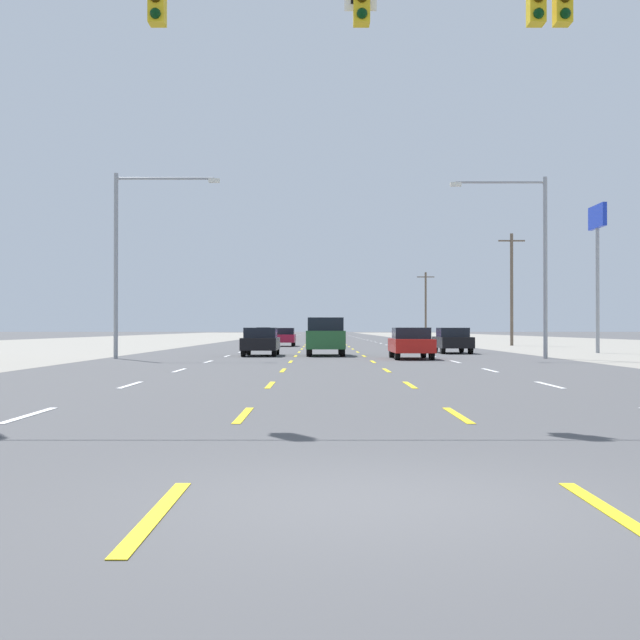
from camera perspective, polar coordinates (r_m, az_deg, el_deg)
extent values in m
plane|color=#4C4C4F|center=(73.10, 0.14, -1.67)|extent=(572.00, 572.00, 0.00)
cube|color=gray|center=(77.01, -18.62, -1.59)|extent=(28.00, 440.00, 0.01)
cube|color=gray|center=(77.33, 18.81, -1.58)|extent=(28.00, 440.00, 0.01)
cube|color=white|center=(14.93, -18.91, -5.97)|extent=(0.14, 2.60, 0.01)
cube|color=white|center=(22.14, -12.68, -4.21)|extent=(0.14, 2.60, 0.01)
cube|color=white|center=(29.50, -9.54, -3.30)|extent=(0.14, 2.60, 0.01)
cube|color=white|center=(36.92, -7.66, -2.75)|extent=(0.14, 2.60, 0.01)
cube|color=white|center=(44.36, -6.41, -2.39)|extent=(0.14, 2.60, 0.01)
cube|color=white|center=(51.82, -5.52, -2.12)|extent=(0.14, 2.60, 0.01)
cube|color=white|center=(59.29, -4.85, -1.93)|extent=(0.14, 2.60, 0.01)
cube|color=white|center=(66.77, -4.34, -1.77)|extent=(0.14, 2.60, 0.01)
cube|color=white|center=(74.25, -3.93, -1.65)|extent=(0.14, 2.60, 0.01)
cube|color=white|center=(81.73, -3.59, -1.55)|extent=(0.14, 2.60, 0.01)
cube|color=white|center=(89.22, -3.31, -1.47)|extent=(0.14, 2.60, 0.01)
cube|color=white|center=(96.71, -3.07, -1.40)|extent=(0.14, 2.60, 0.01)
cube|color=white|center=(104.20, -2.87, -1.34)|extent=(0.14, 2.60, 0.01)
cube|color=white|center=(111.69, -2.69, -1.28)|extent=(0.14, 2.60, 0.01)
cube|color=white|center=(119.19, -2.54, -1.24)|extent=(0.14, 2.60, 0.01)
cube|color=white|center=(126.68, -2.41, -1.20)|extent=(0.14, 2.60, 0.01)
cube|color=white|center=(134.17, -2.28, -1.16)|extent=(0.14, 2.60, 0.01)
cube|color=white|center=(141.67, -2.18, -1.13)|extent=(0.14, 2.60, 0.01)
cube|color=white|center=(149.16, -2.08, -1.10)|extent=(0.14, 2.60, 0.01)
cube|color=white|center=(156.66, -1.99, -1.08)|extent=(0.14, 2.60, 0.01)
cube|color=white|center=(164.16, -1.91, -1.05)|extent=(0.14, 2.60, 0.01)
cube|color=white|center=(171.65, -1.84, -1.03)|extent=(0.14, 2.60, 0.01)
cube|color=white|center=(179.15, -1.78, -1.01)|extent=(0.14, 2.60, 0.01)
cube|color=white|center=(186.65, -1.71, -0.99)|extent=(0.14, 2.60, 0.01)
cube|color=white|center=(194.15, -1.66, -0.98)|extent=(0.14, 2.60, 0.01)
cube|color=white|center=(201.64, -1.61, -0.96)|extent=(0.14, 2.60, 0.01)
cube|color=white|center=(209.14, -1.56, -0.95)|extent=(0.14, 2.60, 0.01)
cube|color=white|center=(216.64, -1.51, -0.93)|extent=(0.14, 2.60, 0.01)
cube|color=white|center=(224.14, -1.47, -0.92)|extent=(0.14, 2.60, 0.01)
cube|color=yellow|center=(6.85, -11.03, -12.49)|extent=(0.14, 2.60, 0.01)
cube|color=yellow|center=(14.21, -5.33, -6.28)|extent=(0.14, 2.60, 0.01)
cube|color=yellow|center=(21.66, -3.57, -4.31)|extent=(0.14, 2.60, 0.01)
cube|color=yellow|center=(29.14, -2.72, -3.34)|extent=(0.14, 2.60, 0.01)
cube|color=yellow|center=(36.63, -2.21, -2.78)|extent=(0.14, 2.60, 0.01)
cube|color=yellow|center=(44.12, -1.88, -2.40)|extent=(0.14, 2.60, 0.01)
cube|color=yellow|center=(51.62, -1.64, -2.13)|extent=(0.14, 2.60, 0.01)
cube|color=yellow|center=(59.11, -1.47, -1.93)|extent=(0.14, 2.60, 0.01)
cube|color=yellow|center=(66.61, -1.33, -1.78)|extent=(0.14, 2.60, 0.01)
cube|color=yellow|center=(74.11, -1.22, -1.65)|extent=(0.14, 2.60, 0.01)
cube|color=yellow|center=(81.60, -1.13, -1.55)|extent=(0.14, 2.60, 0.01)
cube|color=yellow|center=(89.10, -1.06, -1.47)|extent=(0.14, 2.60, 0.01)
cube|color=yellow|center=(96.60, -1.00, -1.40)|extent=(0.14, 2.60, 0.01)
cube|color=yellow|center=(104.10, -0.94, -1.34)|extent=(0.14, 2.60, 0.01)
cube|color=yellow|center=(111.60, -0.90, -1.29)|extent=(0.14, 2.60, 0.01)
cube|color=yellow|center=(119.10, -0.86, -1.24)|extent=(0.14, 2.60, 0.01)
cube|color=yellow|center=(126.60, -0.82, -1.20)|extent=(0.14, 2.60, 0.01)
cube|color=yellow|center=(134.10, -0.79, -1.16)|extent=(0.14, 2.60, 0.01)
cube|color=yellow|center=(141.59, -0.76, -1.13)|extent=(0.14, 2.60, 0.01)
cube|color=yellow|center=(149.09, -0.74, -1.10)|extent=(0.14, 2.60, 0.01)
cube|color=yellow|center=(156.59, -0.71, -1.08)|extent=(0.14, 2.60, 0.01)
cube|color=yellow|center=(164.09, -0.69, -1.05)|extent=(0.14, 2.60, 0.01)
cube|color=yellow|center=(171.59, -0.67, -1.03)|extent=(0.14, 2.60, 0.01)
cube|color=yellow|center=(179.09, -0.66, -1.01)|extent=(0.14, 2.60, 0.01)
cube|color=yellow|center=(186.59, -0.64, -0.99)|extent=(0.14, 2.60, 0.01)
cube|color=yellow|center=(194.09, -0.62, -0.98)|extent=(0.14, 2.60, 0.01)
cube|color=yellow|center=(201.59, -0.61, -0.96)|extent=(0.14, 2.60, 0.01)
cube|color=yellow|center=(209.09, -0.60, -0.95)|extent=(0.14, 2.60, 0.01)
cube|color=yellow|center=(216.59, -0.59, -0.93)|extent=(0.14, 2.60, 0.01)
cube|color=yellow|center=(224.09, -0.58, -0.92)|extent=(0.14, 2.60, 0.01)
cube|color=yellow|center=(7.10, 18.66, -12.04)|extent=(0.14, 2.60, 0.01)
cube|color=yellow|center=(14.33, 8.83, -6.23)|extent=(0.14, 2.60, 0.01)
cube|color=yellow|center=(21.75, 5.70, -4.29)|extent=(0.14, 2.60, 0.01)
cube|color=yellow|center=(29.20, 4.17, -3.34)|extent=(0.14, 2.60, 0.01)
cube|color=yellow|center=(36.68, 3.27, -2.77)|extent=(0.14, 2.60, 0.01)
cube|color=yellow|center=(44.16, 2.67, -2.40)|extent=(0.14, 2.60, 0.01)
cube|color=yellow|center=(51.65, 2.24, -2.13)|extent=(0.14, 2.60, 0.01)
cube|color=yellow|center=(59.14, 1.93, -1.93)|extent=(0.14, 2.60, 0.01)
cube|color=yellow|center=(66.64, 1.68, -1.78)|extent=(0.14, 2.60, 0.01)
cube|color=yellow|center=(74.13, 1.48, -1.65)|extent=(0.14, 2.60, 0.01)
cube|color=yellow|center=(81.63, 1.32, -1.55)|extent=(0.14, 2.60, 0.01)
cube|color=yellow|center=(89.12, 1.19, -1.47)|extent=(0.14, 2.60, 0.01)
cube|color=yellow|center=(96.62, 1.08, -1.40)|extent=(0.14, 2.60, 0.01)
cube|color=yellow|center=(104.12, 0.98, -1.34)|extent=(0.14, 2.60, 0.01)
cube|color=yellow|center=(111.61, 0.90, -1.29)|extent=(0.14, 2.60, 0.01)
cube|color=yellow|center=(119.11, 0.83, -1.24)|extent=(0.14, 2.60, 0.01)
cube|color=yellow|center=(126.61, 0.76, -1.20)|extent=(0.14, 2.60, 0.01)
cube|color=yellow|center=(134.11, 0.71, -1.16)|extent=(0.14, 2.60, 0.01)
cube|color=yellow|center=(141.61, 0.65, -1.13)|extent=(0.14, 2.60, 0.01)
cube|color=yellow|center=(149.11, 0.61, -1.10)|extent=(0.14, 2.60, 0.01)
cube|color=yellow|center=(156.60, 0.57, -1.08)|extent=(0.14, 2.60, 0.01)
cube|color=yellow|center=(164.10, 0.53, -1.05)|extent=(0.14, 2.60, 0.01)
cube|color=yellow|center=(171.60, 0.50, -1.03)|extent=(0.14, 2.60, 0.01)
cube|color=yellow|center=(179.10, 0.46, -1.01)|extent=(0.14, 2.60, 0.01)
cube|color=yellow|center=(186.60, 0.44, -0.99)|extent=(0.14, 2.60, 0.01)
cube|color=yellow|center=(194.10, 0.41, -0.98)|extent=(0.14, 2.60, 0.01)
cube|color=yellow|center=(201.60, 0.38, -0.96)|extent=(0.14, 2.60, 0.01)
cube|color=yellow|center=(209.10, 0.36, -0.95)|extent=(0.14, 2.60, 0.01)
cube|color=yellow|center=(216.60, 0.34, -0.93)|extent=(0.14, 2.60, 0.01)
cube|color=yellow|center=(224.10, 0.32, -0.92)|extent=(0.14, 2.60, 0.01)
cube|color=white|center=(22.38, 14.67, -4.17)|extent=(0.14, 2.60, 0.01)
cube|color=white|center=(29.68, 10.93, -3.28)|extent=(0.14, 2.60, 0.01)
cube|color=white|center=(37.06, 8.68, -2.74)|extent=(0.14, 2.60, 0.01)
cube|color=white|center=(44.48, 7.18, -2.38)|extent=(0.14, 2.60, 0.01)
cube|color=white|center=(51.92, 6.11, -2.12)|extent=(0.14, 2.60, 0.01)
cube|color=white|center=(59.38, 5.30, -1.92)|extent=(0.14, 2.60, 0.01)
cube|color=white|center=(66.85, 4.68, -1.77)|extent=(0.14, 2.60, 0.01)
cube|color=white|center=(74.32, 4.18, -1.65)|extent=(0.14, 2.60, 0.01)
cube|color=white|center=(81.80, 3.78, -1.55)|extent=(0.14, 2.60, 0.01)
cube|color=white|center=(89.28, 3.44, -1.47)|extent=(0.14, 2.60, 0.01)
cube|color=white|center=(96.76, 3.15, -1.40)|extent=(0.14, 2.60, 0.01)
cube|color=white|center=(104.25, 2.91, -1.34)|extent=(0.14, 2.60, 0.01)
cube|color=white|center=(111.74, 2.69, -1.28)|extent=(0.14, 2.60, 0.01)
cube|color=white|center=(119.23, 2.51, -1.24)|extent=(0.14, 2.60, 0.01)
cube|color=white|center=(126.72, 2.35, -1.20)|extent=(0.14, 2.60, 0.01)
cube|color=white|center=(134.21, 2.20, -1.16)|extent=(0.14, 2.60, 0.01)
cube|color=white|center=(141.71, 2.07, -1.13)|extent=(0.14, 2.60, 0.01)
cube|color=white|center=(149.20, 1.95, -1.10)|extent=(0.14, 2.60, 0.01)
cube|color=white|center=(156.69, 1.85, -1.08)|extent=(0.14, 2.60, 0.01)
cube|color=white|center=(164.19, 1.75, -1.05)|extent=(0.14, 2.60, 0.01)
cube|color=white|center=(171.68, 1.66, -1.03)|extent=(0.14, 2.60, 0.01)
cube|color=white|center=(179.18, 1.58, -1.01)|extent=(0.14, 2.60, 0.01)
cube|color=white|center=(186.68, 1.51, -0.99)|extent=(0.14, 2.60, 0.01)
cube|color=white|center=(194.17, 1.44, -0.98)|extent=(0.14, 2.60, 0.01)
cube|color=white|center=(201.67, 1.38, -0.96)|extent=(0.14, 2.60, 0.01)
cube|color=white|center=(209.17, 1.32, -0.95)|extent=(0.14, 2.60, 0.01)
cube|color=white|center=(216.66, 1.27, -0.93)|extent=(0.14, 2.60, 0.01)
cube|color=white|center=(224.16, 1.21, -0.92)|extent=(0.14, 2.60, 0.01)
cube|color=gold|center=(17.41, 13.84, 19.84)|extent=(0.30, 0.34, 0.92)
sphere|color=black|center=(17.13, 14.00, 19.05)|extent=(0.20, 0.20, 0.20)
cube|color=gold|center=(16.96, 2.51, 20.39)|extent=(0.30, 0.34, 0.92)
sphere|color=black|center=(16.67, 2.54, 19.59)|extent=(0.20, 0.20, 0.20)
sphere|color=black|center=(16.93, -11.09, 19.29)|extent=(0.20, 0.20, 0.20)
cube|color=gold|center=(17.52, 15.48, 19.70)|extent=(0.30, 0.34, 0.92)
sphere|color=black|center=(17.25, 15.66, 18.91)|extent=(0.20, 0.20, 0.20)
cube|color=red|center=(40.45, 5.77, -1.68)|extent=(1.80, 4.50, 0.62)
cube|color=black|center=(40.34, 5.78, -0.87)|extent=(1.62, 2.10, 0.52)
cylinder|color=black|center=(41.92, 4.50, -2.06)|extent=(0.22, 0.64, 0.64)
cylinder|color=black|center=(42.08, 6.59, -2.06)|extent=(0.22, 0.64, 0.64)
cylinder|color=black|center=(38.84, 4.88, -2.18)|extent=(0.22, 0.64, 0.64)
cylinder|color=black|center=(39.00, 7.14, -2.17)|extent=(0.22, 0.64, 0.64)
cube|color=black|center=(44.83, -4.19, -1.57)|extent=(1.80, 4.50, 0.62)
cube|color=black|center=(44.73, -4.20, -0.84)|extent=(1.62, 2.10, 0.52)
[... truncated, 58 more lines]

